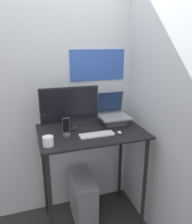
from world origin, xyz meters
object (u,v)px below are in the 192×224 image
cell_phone (67,131)px  computer_tower (83,199)px  laptop (114,116)px  keyboard (97,134)px  mouse (119,132)px  monitor (70,108)px

cell_phone → computer_tower: bearing=37.3°
laptop → keyboard: (-0.26, -0.25, -0.07)m
keyboard → cell_phone: (-0.26, 0.07, 0.04)m
cell_phone → mouse: bearing=-11.1°
keyboard → cell_phone: size_ratio=1.80×
monitor → computer_tower: size_ratio=1.04×
laptop → mouse: laptop is taller
cell_phone → computer_tower: size_ratio=0.33×
laptop → computer_tower: laptop is taller
monitor → cell_phone: (-0.07, -0.15, -0.17)m
mouse → monitor: bearing=148.9°
mouse → computer_tower: bearing=143.5°
laptop → monitor: bearing=-176.6°
laptop → cell_phone: size_ratio=1.83×
keyboard → mouse: bearing=-7.3°
laptop → monitor: monitor is taller
keyboard → cell_phone: cell_phone is taller
keyboard → monitor: bearing=131.9°
laptop → computer_tower: bearing=-172.0°
keyboard → computer_tower: keyboard is taller
monitor → keyboard: monitor is taller
monitor → mouse: bearing=-31.1°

